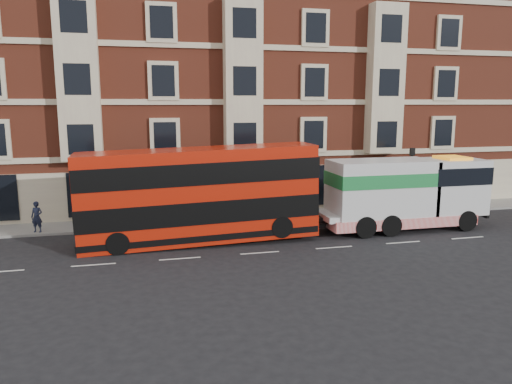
% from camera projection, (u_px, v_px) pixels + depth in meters
% --- Properties ---
extents(ground, '(120.00, 120.00, 0.00)m').
position_uv_depth(ground, '(260.00, 253.00, 25.10)').
color(ground, black).
rests_on(ground, ground).
extents(sidewalk, '(90.00, 3.00, 0.15)m').
position_uv_depth(sidewalk, '(232.00, 218.00, 32.26)').
color(sidewalk, slate).
rests_on(sidewalk, ground).
extents(victorian_terrace, '(45.00, 12.00, 20.40)m').
position_uv_depth(victorian_terrace, '(218.00, 68.00, 37.78)').
color(victorian_terrace, brown).
rests_on(victorian_terrace, ground).
extents(lamp_post_west, '(0.35, 0.15, 4.35)m').
position_uv_depth(lamp_post_west, '(135.00, 186.00, 29.16)').
color(lamp_post_west, black).
rests_on(lamp_post_west, sidewalk).
extents(lamp_post_east, '(0.35, 0.15, 4.35)m').
position_uv_depth(lamp_post_east, '(411.00, 175.00, 33.35)').
color(lamp_post_east, black).
rests_on(lamp_post_east, sidewalk).
extents(double_decker_bus, '(12.54, 2.88, 5.08)m').
position_uv_depth(double_decker_bus, '(199.00, 193.00, 26.55)').
color(double_decker_bus, '#B51B0A').
rests_on(double_decker_bus, ground).
extents(tow_truck, '(10.05, 2.97, 4.19)m').
position_uv_depth(tow_truck, '(403.00, 193.00, 29.44)').
color(tow_truck, silver).
rests_on(tow_truck, ground).
extents(pedestrian, '(0.75, 0.60, 1.78)m').
position_uv_depth(pedestrian, '(37.00, 217.00, 28.40)').
color(pedestrian, '#1B2137').
rests_on(pedestrian, sidewalk).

